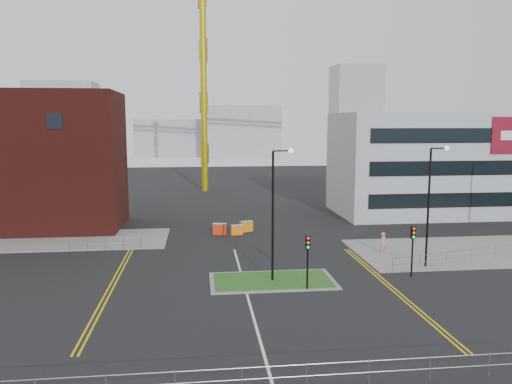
{
  "coord_description": "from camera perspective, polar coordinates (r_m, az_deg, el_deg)",
  "views": [
    {
      "loc": [
        -2.91,
        -24.86,
        10.85
      ],
      "look_at": [
        1.89,
        16.98,
        5.0
      ],
      "focal_mm": 35.0,
      "sensor_mm": 36.0,
      "label": 1
    }
  ],
  "objects": [
    {
      "name": "pedestrian",
      "position": [
        42.91,
        14.36,
        -5.7
      ],
      "size": [
        0.81,
        0.76,
        1.87
      ],
      "primitive_type": "imported",
      "rotation": [
        0.0,
        0.0,
        0.61
      ],
      "color": "tan",
      "rests_on": "ground"
    },
    {
      "name": "barrier_right",
      "position": [
        50.14,
        -1.11,
        -3.91
      ],
      "size": [
        1.35,
        0.83,
        1.08
      ],
      "color": "orange",
      "rests_on": "ground"
    },
    {
      "name": "traffic_light_island",
      "position": [
        32.67,
        5.93,
        -6.82
      ],
      "size": [
        0.28,
        0.33,
        3.65
      ],
      "color": "black",
      "rests_on": "ground"
    },
    {
      "name": "skyline_d",
      "position": [
        165.01,
        -8.36,
        6.14
      ],
      "size": [
        30.0,
        12.0,
        12.0
      ],
      "primitive_type": "cube",
      "color": "gray",
      "rests_on": "ground"
    },
    {
      "name": "skyline_a",
      "position": [
        149.53,
        -21.09,
        7.44
      ],
      "size": [
        18.0,
        12.0,
        22.0
      ],
      "primitive_type": "cube",
      "color": "gray",
      "rests_on": "ground"
    },
    {
      "name": "streetlamp_island",
      "position": [
        33.7,
        2.3,
        -1.38
      ],
      "size": [
        1.46,
        0.36,
        9.18
      ],
      "color": "black",
      "rests_on": "ground"
    },
    {
      "name": "railing_right",
      "position": [
        44.4,
        25.65,
        -5.99
      ],
      "size": [
        19.05,
        5.05,
        1.1
      ],
      "color": "gray",
      "rests_on": "ground"
    },
    {
      "name": "streetlamp_right_near",
      "position": [
        39.22,
        19.43,
        -0.51
      ],
      "size": [
        1.46,
        0.36,
        9.18
      ],
      "color": "black",
      "rests_on": "ground"
    },
    {
      "name": "traffic_light_right",
      "position": [
        37.01,
        17.49,
        -5.4
      ],
      "size": [
        0.28,
        0.33,
        3.65
      ],
      "color": "black",
      "rests_on": "ground"
    },
    {
      "name": "grass_island",
      "position": [
        34.93,
        1.89,
        -10.09
      ],
      "size": [
        8.0,
        4.0,
        0.12
      ],
      "primitive_type": "cube",
      "color": "#25501A",
      "rests_on": "ground"
    },
    {
      "name": "barrier_mid",
      "position": [
        48.84,
        -2.21,
        -4.3
      ],
      "size": [
        1.21,
        0.58,
        0.97
      ],
      "color": "orange",
      "rests_on": "ground"
    },
    {
      "name": "centre_line",
      "position": [
        29.11,
        -0.34,
        -13.96
      ],
      "size": [
        0.15,
        30.0,
        0.01
      ],
      "primitive_type": "cube",
      "color": "silver",
      "rests_on": "ground"
    },
    {
      "name": "railing_left",
      "position": [
        44.77,
        -16.85,
        -5.48
      ],
      "size": [
        6.05,
        0.05,
        1.1
      ],
      "color": "gray",
      "rests_on": "ground"
    },
    {
      "name": "ground",
      "position": [
        27.28,
        0.13,
        -15.53
      ],
      "size": [
        200.0,
        200.0,
        0.0
      ],
      "primitive_type": "plane",
      "color": "black",
      "rests_on": "ground"
    },
    {
      "name": "railing_front",
      "position": [
        21.57,
        2.1,
        -19.91
      ],
      "size": [
        24.05,
        0.05,
        1.1
      ],
      "color": "gray",
      "rests_on": "ground"
    },
    {
      "name": "office_block",
      "position": [
        63.95,
        20.39,
        3.07
      ],
      "size": [
        25.0,
        12.2,
        12.0
      ],
      "color": "#9EA0A3",
      "rests_on": "ground"
    },
    {
      "name": "yellow_left_a",
      "position": [
        37.01,
        -15.93,
        -9.44
      ],
      "size": [
        0.12,
        24.0,
        0.01
      ],
      "primitive_type": "cube",
      "color": "gold",
      "rests_on": "ground"
    },
    {
      "name": "barrier_left",
      "position": [
        49.01,
        -4.18,
        -4.18
      ],
      "size": [
        1.37,
        0.64,
        1.11
      ],
      "color": "red",
      "rests_on": "ground"
    },
    {
      "name": "pavement_left",
      "position": [
        51.03,
        -26.05,
        -5.12
      ],
      "size": [
        28.0,
        8.0,
        0.12
      ],
      "primitive_type": "cube",
      "color": "slate",
      "rests_on": "ground"
    },
    {
      "name": "yellow_right_a",
      "position": [
        34.98,
        14.84,
        -10.42
      ],
      "size": [
        0.12,
        20.0,
        0.01
      ],
      "primitive_type": "cube",
      "color": "gold",
      "rests_on": "ground"
    },
    {
      "name": "pavement_right",
      "position": [
        47.4,
        25.53,
        -6.04
      ],
      "size": [
        24.0,
        10.0,
        0.12
      ],
      "primitive_type": "cube",
      "color": "slate",
      "rests_on": "ground"
    },
    {
      "name": "tower_crane",
      "position": [
        80.76,
        -1.85,
        19.29
      ],
      "size": [
        52.42,
        9.85,
        38.87
      ],
      "color": "#B99B0A",
      "rests_on": "ground"
    },
    {
      "name": "skyline_b",
      "position": [
        155.42,
        -1.79,
        6.85
      ],
      "size": [
        24.0,
        12.0,
        16.0
      ],
      "primitive_type": "cube",
      "color": "gray",
      "rests_on": "ground"
    },
    {
      "name": "yellow_right_b",
      "position": [
        35.09,
        15.31,
        -10.38
      ],
      "size": [
        0.12,
        20.0,
        0.01
      ],
      "primitive_type": "cube",
      "color": "gold",
      "rests_on": "ground"
    },
    {
      "name": "yellow_left_b",
      "position": [
        36.96,
        -15.47,
        -9.45
      ],
      "size": [
        0.12,
        24.0,
        0.01
      ],
      "primitive_type": "cube",
      "color": "gold",
      "rests_on": "ground"
    },
    {
      "name": "skyline_c",
      "position": [
        157.36,
        11.32,
        8.9
      ],
      "size": [
        14.0,
        12.0,
        28.0
      ],
      "primitive_type": "cube",
      "color": "gray",
      "rests_on": "ground"
    },
    {
      "name": "island_kerb",
      "position": [
        34.94,
        1.89,
        -10.12
      ],
      "size": [
        8.6,
        4.6,
        0.08
      ],
      "primitive_type": "cube",
      "color": "slate",
      "rests_on": "ground"
    }
  ]
}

